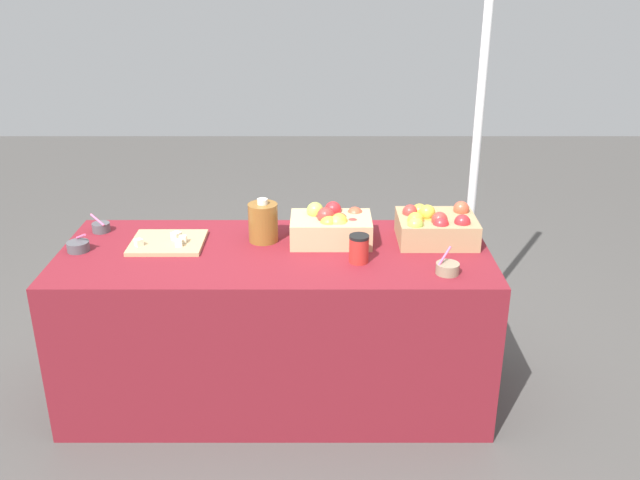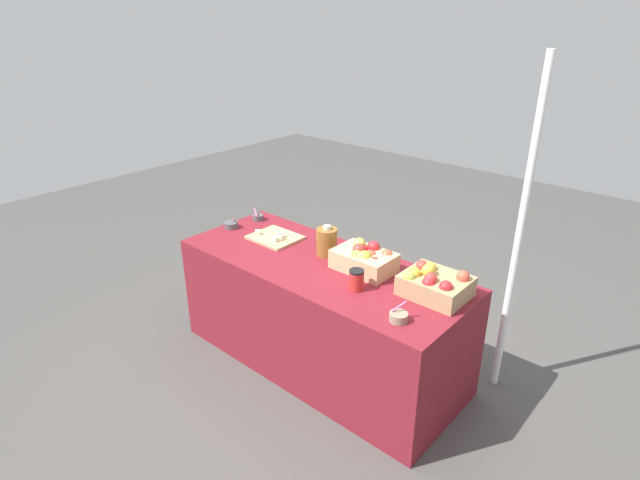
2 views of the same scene
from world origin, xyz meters
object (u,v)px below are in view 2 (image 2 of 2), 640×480
Objects in this scene: sample_bowl_near at (231,225)px; tent_pole at (519,239)px; cutting_board_front at (275,237)px; apple_crate_left at (434,283)px; cider_jug at (327,242)px; coffee_cup at (356,280)px; sample_bowl_far at (398,317)px; sample_bowl_mid at (258,217)px; apple_crate_middle at (365,259)px.

tent_pole reaches higher than sample_bowl_near.
apple_crate_left is at bearing 2.05° from cutting_board_front.
cider_jug is (-0.78, 0.01, 0.02)m from apple_crate_left.
cutting_board_front is 0.87m from coffee_cup.
coffee_cup is at bearing -147.08° from apple_crate_left.
sample_bowl_far is at bearing -8.35° from sample_bowl_near.
sample_bowl_mid is (-1.55, 0.11, -0.05)m from apple_crate_left.
apple_crate_middle is (-0.47, -0.01, 0.00)m from apple_crate_left.
apple_crate_middle is 0.18× the size of tent_pole.
cider_jug is (-0.78, 0.35, 0.07)m from sample_bowl_far.
cutting_board_front is (-1.21, -0.04, -0.06)m from apple_crate_left.
apple_crate_middle is 3.76× the size of sample_bowl_near.
sample_bowl_mid is at bearing 173.57° from apple_crate_middle.
apple_crate_middle is 0.25m from coffee_cup.
coffee_cup reaches higher than cutting_board_front.
tent_pole is (1.04, 0.45, 0.18)m from cider_jug.
tent_pole is (0.62, 0.68, 0.20)m from coffee_cup.
apple_crate_left is at bearing -0.41° from cider_jug.
apple_crate_left is 1.56m from sample_bowl_mid.
cutting_board_front is 1.24m from sample_bowl_far.
tent_pole reaches higher than cutting_board_front.
apple_crate_middle reaches higher than sample_bowl_mid.
sample_bowl_mid is at bearing 175.79° from apple_crate_left.
sample_bowl_mid is at bearing -169.42° from tent_pole.
sample_bowl_mid reaches higher than sample_bowl_near.
coffee_cup is at bearing -29.31° from cider_jug.
sample_bowl_near is (-0.38, -0.07, 0.01)m from cutting_board_front.
cutting_board_front is 3.64× the size of sample_bowl_mid.
coffee_cup is (0.42, -0.24, -0.03)m from cider_jug.
cider_jug is at bearing -8.01° from sample_bowl_mid.
apple_crate_middle is at bearing 115.99° from coffee_cup.
cutting_board_front is at bearing 165.92° from sample_bowl_far.
tent_pole reaches higher than apple_crate_left.
apple_crate_left is 0.47m from apple_crate_middle.
apple_crate_middle reaches higher than coffee_cup.
apple_crate_left is 3.93× the size of sample_bowl_mid.
cider_jug is 0.10× the size of tent_pole.
sample_bowl_near is 0.23m from sample_bowl_mid.
apple_crate_left reaches higher than apple_crate_middle.
apple_crate_left is 0.56m from tent_pole.
tent_pole is at bearing 18.70° from cutting_board_front.
sample_bowl_near is at bearing -175.92° from apple_crate_left.
cider_jug is at bearing 155.72° from sample_bowl_far.
sample_bowl_near is (-1.12, -0.10, -0.05)m from apple_crate_middle.
tent_pole is at bearing 23.31° from cider_jug.
apple_crate_middle is 0.88m from tent_pole.
sample_bowl_mid is (0.03, 0.23, 0.00)m from sample_bowl_near.
sample_bowl_mid is 1.62m from sample_bowl_far.
coffee_cup reaches higher than sample_bowl_near.
cider_jug is 1.14m from tent_pole.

